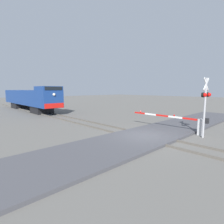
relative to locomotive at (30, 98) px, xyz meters
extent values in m
plane|color=#605E59|center=(0.00, -23.60, -2.09)|extent=(160.00, 160.00, 0.00)
cube|color=#59544C|center=(-0.72, -23.60, -2.01)|extent=(0.08, 80.00, 0.15)
cube|color=#59544C|center=(0.72, -23.60, -2.01)|extent=(0.08, 80.00, 0.15)
cube|color=#47474C|center=(0.00, -23.60, -2.00)|extent=(36.00, 4.40, 0.17)
cube|color=black|center=(0.00, -4.87, -1.56)|extent=(2.38, 3.20, 1.05)
cube|color=black|center=(0.00, 5.42, -1.56)|extent=(2.38, 3.20, 1.05)
cube|color=navy|center=(0.00, 0.27, 0.14)|extent=(2.80, 18.70, 2.35)
cube|color=navy|center=(0.00, -7.48, 1.59)|extent=(2.75, 3.20, 0.55)
cube|color=black|center=(0.00, -9.11, 1.59)|extent=(2.38, 0.06, 0.44)
cube|color=red|center=(0.00, -9.12, -0.69)|extent=(2.66, 0.08, 0.64)
sphere|color=#F2EACC|center=(0.00, -9.13, 0.79)|extent=(0.36, 0.36, 0.36)
cylinder|color=#ADADB2|center=(3.12, -26.61, 0.09)|extent=(0.14, 0.14, 4.35)
cube|color=white|center=(3.12, -26.61, 1.81)|extent=(0.95, 0.04, 0.95)
cube|color=white|center=(3.12, -26.61, 1.81)|extent=(0.95, 0.04, 0.95)
cube|color=black|center=(3.12, -26.61, 1.06)|extent=(1.04, 0.08, 0.08)
sphere|color=red|center=(2.70, -26.71, 1.06)|extent=(0.28, 0.28, 0.28)
sphere|color=red|center=(3.54, -26.71, 1.06)|extent=(0.28, 0.28, 0.28)
cylinder|color=black|center=(2.70, -26.59, 1.06)|extent=(0.34, 0.14, 0.34)
cylinder|color=black|center=(3.54, -26.59, 1.06)|extent=(0.34, 0.14, 0.34)
cube|color=silver|center=(3.67, -26.23, -1.44)|extent=(0.36, 0.36, 1.29)
cube|color=black|center=(3.67, -26.58, -0.90)|extent=(0.28, 0.36, 0.40)
cube|color=red|center=(3.67, -25.40, -0.90)|extent=(0.10, 1.26, 0.14)
cube|color=white|center=(3.67, -24.14, -0.90)|extent=(0.10, 1.26, 0.14)
cube|color=red|center=(3.67, -22.89, -0.90)|extent=(0.10, 1.26, 0.14)
cube|color=white|center=(3.67, -21.63, -0.90)|extent=(0.10, 1.26, 0.14)
cube|color=red|center=(3.67, -20.37, -0.90)|extent=(0.10, 1.26, 0.14)
sphere|color=red|center=(3.67, -24.03, -0.76)|extent=(0.14, 0.14, 0.14)
sphere|color=red|center=(3.67, -20.45, -0.76)|extent=(0.14, 0.14, 0.14)
camera|label=1|loc=(-10.52, -31.25, 1.45)|focal=28.45mm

